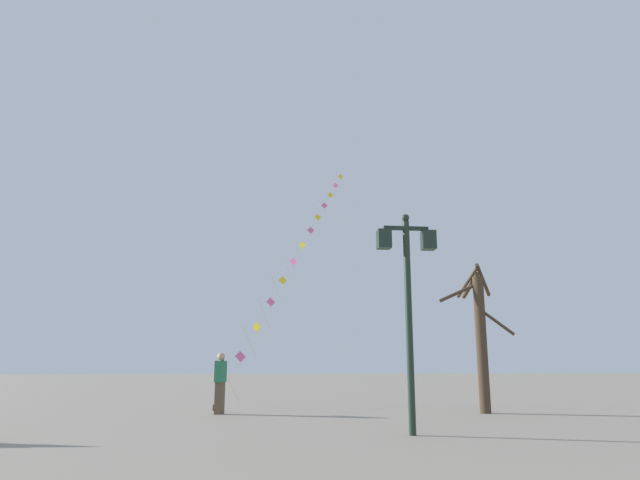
% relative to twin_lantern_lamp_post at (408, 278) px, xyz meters
% --- Properties ---
extents(ground_plane, '(160.00, 160.00, 0.00)m').
position_rel_twin_lantern_lamp_post_xyz_m(ground_plane, '(-2.16, 10.94, -3.13)').
color(ground_plane, gray).
extents(twin_lantern_lamp_post, '(1.24, 0.28, 4.51)m').
position_rel_twin_lantern_lamp_post_xyz_m(twin_lantern_lamp_post, '(0.00, 0.00, 0.00)').
color(twin_lantern_lamp_post, '#1E2D23').
rests_on(twin_lantern_lamp_post, ground_plane).
extents(kite_train, '(6.92, 18.04, 14.04)m').
position_rel_twin_lantern_lamp_post_xyz_m(kite_train, '(-0.90, 16.02, 4.06)').
color(kite_train, brown).
rests_on(kite_train, ground_plane).
extents(kite_flyer, '(0.34, 0.63, 1.71)m').
position_rel_twin_lantern_lamp_post_xyz_m(kite_flyer, '(-4.09, 5.52, -2.22)').
color(kite_flyer, brown).
rests_on(kite_flyer, ground_plane).
extents(bare_tree, '(2.07, 1.77, 4.40)m').
position_rel_twin_lantern_lamp_post_xyz_m(bare_tree, '(3.54, 5.02, -0.87)').
color(bare_tree, '#423323').
rests_on(bare_tree, ground_plane).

